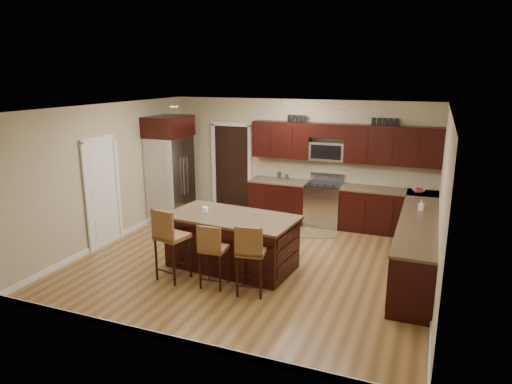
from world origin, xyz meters
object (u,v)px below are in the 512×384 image
at_px(range, 324,204).
at_px(stool_right, 251,252).
at_px(island, 232,243).
at_px(refrigerator, 170,168).
at_px(stool_left, 169,236).
at_px(stool_mid, 212,249).

distance_m(range, stool_right, 3.67).
bearing_deg(island, range, 77.23).
distance_m(range, island, 2.96).
relative_size(stool_right, refrigerator, 0.47).
xyz_separation_m(range, island, (-0.93, -2.81, -0.04)).
relative_size(stool_left, stool_mid, 1.16).
xyz_separation_m(range, refrigerator, (-3.30, -0.90, 0.73)).
relative_size(range, island, 0.49).
height_order(range, stool_mid, range).
bearing_deg(stool_right, island, 120.70).
bearing_deg(island, stool_mid, -80.72).
height_order(stool_mid, stool_right, stool_right).
relative_size(range, refrigerator, 0.47).
distance_m(stool_mid, stool_right, 0.64).
relative_size(stool_mid, stool_right, 0.94).
xyz_separation_m(island, stool_right, (0.69, -0.84, 0.26)).
distance_m(stool_mid, refrigerator, 3.70).
height_order(island, stool_right, stool_right).
bearing_deg(stool_left, range, 77.64).
xyz_separation_m(island, refrigerator, (-2.37, 1.90, 0.77)).
bearing_deg(stool_mid, stool_left, 177.50).
height_order(island, stool_mid, stool_mid).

